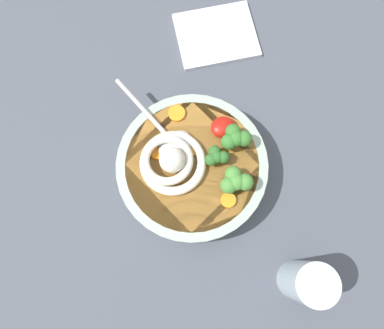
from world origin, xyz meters
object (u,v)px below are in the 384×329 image
(drinking_glass, at_px, (306,282))
(folded_napkin, at_px, (216,35))
(noodle_pile, at_px, (171,161))
(soup_spoon, at_px, (169,138))
(soup_bowl, at_px, (192,169))

(drinking_glass, bearing_deg, folded_napkin, -96.67)
(noodle_pile, xyz_separation_m, drinking_glass, (-0.12, 0.25, -0.02))
(soup_spoon, xyz_separation_m, drinking_glass, (-0.11, 0.29, -0.01))
(noodle_pile, height_order, drinking_glass, drinking_glass)
(folded_napkin, bearing_deg, soup_spoon, 48.01)
(noodle_pile, xyz_separation_m, folded_napkin, (-0.18, -0.22, -0.07))
(soup_spoon, bearing_deg, noodle_pile, 145.48)
(soup_bowl, distance_m, noodle_pile, 0.05)
(noodle_pile, relative_size, folded_napkin, 0.77)
(soup_bowl, xyz_separation_m, folded_napkin, (-0.15, -0.24, -0.03))
(soup_spoon, distance_m, drinking_glass, 0.31)
(soup_bowl, xyz_separation_m, soup_spoon, (0.02, -0.05, 0.04))
(noodle_pile, bearing_deg, soup_spoon, -105.20)
(soup_spoon, distance_m, folded_napkin, 0.26)
(folded_napkin, bearing_deg, soup_bowl, 58.37)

